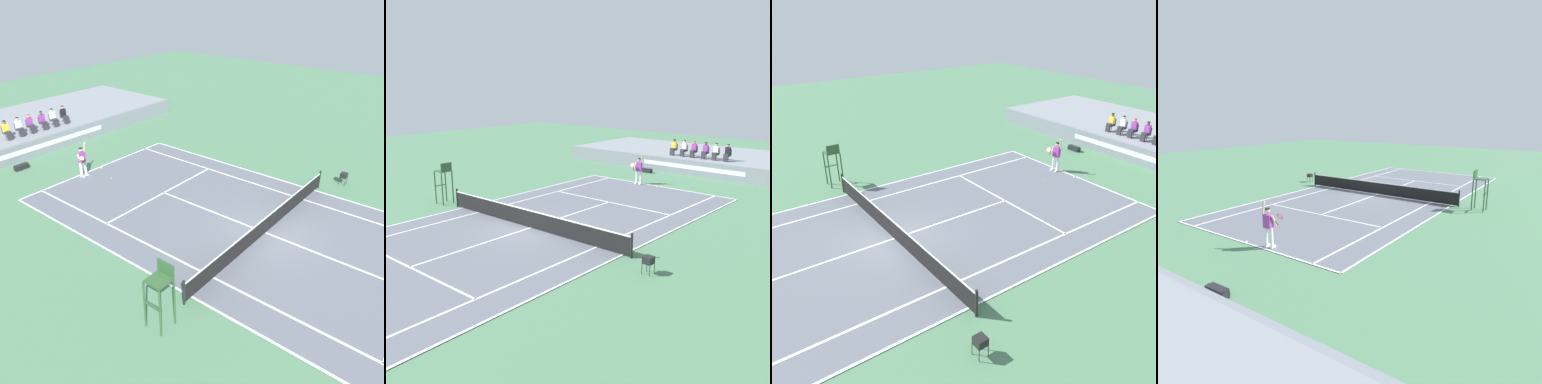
# 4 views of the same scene
# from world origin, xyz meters

# --- Properties ---
(ground_plane) EXTENTS (80.00, 80.00, 0.00)m
(ground_plane) POSITION_xyz_m (0.00, 0.00, 0.00)
(ground_plane) COLOR #4C7A56
(court) EXTENTS (11.08, 23.88, 0.03)m
(court) POSITION_xyz_m (0.00, 0.00, 0.01)
(court) COLOR slate
(court) RESTS_ON ground
(net) EXTENTS (11.98, 0.10, 1.07)m
(net) POSITION_xyz_m (0.00, 0.00, 0.52)
(net) COLOR black
(net) RESTS_ON ground
(tennis_player) EXTENTS (0.76, 0.67, 2.08)m
(tennis_player) POSITION_xyz_m (-1.39, 11.62, 0.99)
(tennis_player) COLOR white
(tennis_player) RESTS_ON ground
(tennis_ball) EXTENTS (0.07, 0.07, 0.07)m
(tennis_ball) POSITION_xyz_m (-0.60, 10.05, 0.03)
(tennis_ball) COLOR #D1E533
(tennis_ball) RESTS_ON ground
(umpire_chair) EXTENTS (0.77, 0.77, 2.44)m
(umpire_chair) POSITION_xyz_m (-7.12, 0.00, 1.56)
(umpire_chair) COLOR #2D562D
(umpire_chair) RESTS_ON ground
(equipment_bag) EXTENTS (0.91, 0.34, 0.32)m
(equipment_bag) POSITION_xyz_m (-3.19, 15.48, 0.16)
(equipment_bag) COLOR black
(equipment_bag) RESTS_ON ground
(ball_hopper) EXTENTS (0.36, 0.36, 0.70)m
(ball_hopper) POSITION_xyz_m (7.30, -0.90, 0.57)
(ball_hopper) COLOR black
(ball_hopper) RESTS_ON ground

